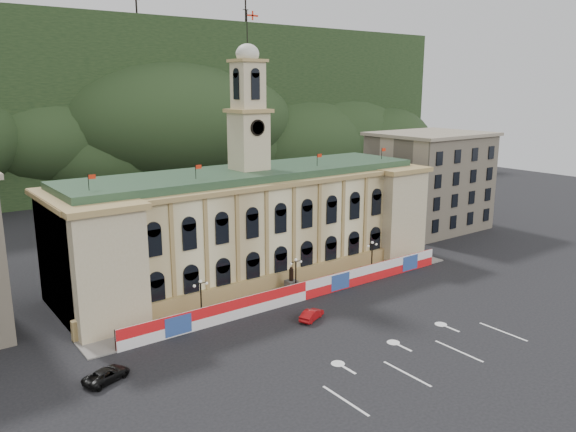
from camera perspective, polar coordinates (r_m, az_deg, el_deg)
ground at (r=63.73m, az=10.31°, el=-12.36°), size 260.00×260.00×0.00m
lane_markings at (r=60.81m, az=13.83°, el=-13.84°), size 26.00×10.00×0.02m
hill_ridge at (r=166.58m, az=-21.93°, el=9.50°), size 230.00×80.00×64.00m
city_hall at (r=81.29m, az=-3.73°, el=-0.69°), size 56.20×17.60×37.10m
side_building_right at (r=111.87m, az=14.16°, el=3.50°), size 21.00×17.00×18.60m
hoarding_fence at (r=73.47m, az=1.75°, el=-7.57°), size 50.00×0.44×2.50m
pavement at (r=75.84m, az=0.45°, el=-7.84°), size 56.00×5.50×0.16m
statue at (r=75.64m, az=0.34°, el=-7.00°), size 1.40×1.40×3.72m
lamp_left at (r=67.21m, az=-8.84°, el=-8.08°), size 1.96×0.44×5.15m
lamp_center at (r=74.26m, az=0.80°, el=-5.85°), size 1.96×0.44×5.15m
lamp_right at (r=83.08m, az=8.53°, el=-3.92°), size 1.96×0.44×5.15m
red_sedan at (r=67.73m, az=2.41°, el=-9.97°), size 4.22×4.92×1.29m
black_suv at (r=57.43m, az=-17.94°, el=-15.10°), size 5.03×5.94×1.28m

